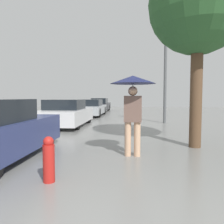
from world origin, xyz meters
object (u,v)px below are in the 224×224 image
object	(u,v)px
pedestrian	(133,93)
parked_car_second	(66,114)
street_lamp	(165,61)
parked_car_third	(92,108)
fire_hydrant	(49,159)
parked_car_farthest	(100,105)
tree	(198,6)

from	to	relation	value
pedestrian	parked_car_second	distance (m)	6.13
pedestrian	street_lamp	world-z (taller)	street_lamp
parked_car_third	fire_hydrant	bearing A→B (deg)	-82.56
parked_car_farthest	pedestrian	bearing A→B (deg)	-79.05
parked_car_third	fire_hydrant	xyz separation A→B (m)	(1.66, -12.68, -0.20)
pedestrian	parked_car_second	size ratio (longest dim) A/B	0.47
parked_car_second	tree	world-z (taller)	tree
pedestrian	tree	distance (m)	3.09
pedestrian	tree	bearing A→B (deg)	32.08
pedestrian	parked_car_third	world-z (taller)	pedestrian
street_lamp	fire_hydrant	distance (m)	9.46
street_lamp	pedestrian	bearing A→B (deg)	-104.36
pedestrian	street_lamp	distance (m)	7.20
parked_car_third	tree	distance (m)	11.44
pedestrian	parked_car_farthest	bearing A→B (deg)	100.95
pedestrian	parked_car_third	xyz separation A→B (m)	(-3.02, 10.98, -0.91)
fire_hydrant	pedestrian	bearing A→B (deg)	51.38
pedestrian	fire_hydrant	size ratio (longest dim) A/B	2.50
parked_car_second	parked_car_farthest	world-z (taller)	parked_car_farthest
fire_hydrant	street_lamp	bearing A→B (deg)	69.93
tree	fire_hydrant	bearing A→B (deg)	-137.94
pedestrian	parked_car_second	xyz separation A→B (m)	(-3.18, 5.16, -0.89)
parked_car_second	fire_hydrant	xyz separation A→B (m)	(1.82, -6.87, -0.22)
parked_car_second	street_lamp	bearing A→B (deg)	18.00
parked_car_second	street_lamp	xyz separation A→B (m)	(4.91, 1.59, 2.68)
pedestrian	fire_hydrant	xyz separation A→B (m)	(-1.36, -1.70, -1.11)
parked_car_second	parked_car_farthest	bearing A→B (deg)	89.96
parked_car_third	parked_car_farthest	size ratio (longest dim) A/B	1.01
parked_car_second	tree	distance (m)	7.15
parked_car_farthest	street_lamp	size ratio (longest dim) A/B	0.89
parked_car_farthest	parked_car_second	bearing A→B (deg)	-90.04
parked_car_second	fire_hydrant	bearing A→B (deg)	-75.19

